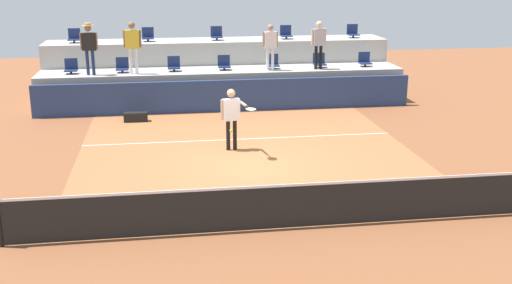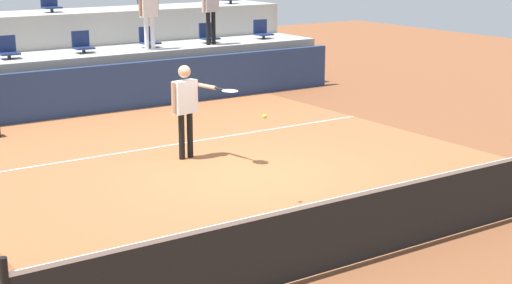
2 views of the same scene
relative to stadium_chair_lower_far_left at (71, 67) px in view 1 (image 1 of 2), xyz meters
The scene contains 26 objects.
ground_plane 9.08m from the stadium_chair_lower_far_left, 53.79° to the right, with size 40.00×40.00×0.00m, color brown.
court_inner_paint 8.31m from the stadium_chair_lower_far_left, 49.65° to the right, with size 9.00×10.00×0.01m, color #A36038.
court_service_line 7.32m from the stadium_chair_lower_far_left, 42.39° to the right, with size 9.00×0.06×0.00m, color silver.
tennis_net 12.46m from the stadium_chair_lower_far_left, 64.76° to the right, with size 10.48×0.08×1.07m.
sponsor_backboard 5.51m from the stadium_chair_lower_far_left, 13.11° to the right, with size 13.00×0.16×1.10m, color navy.
seating_tier_lower 5.36m from the stadium_chair_lower_far_left, ahead, with size 13.00×1.80×1.25m, color #ADAAA3.
seating_tier_upper 5.63m from the stadium_chair_lower_far_left, 19.41° to the left, with size 13.00×1.80×2.10m, color #ADAAA3.
stadium_chair_lower_far_left is the anchor object (origin of this frame).
stadium_chair_lower_left 1.75m from the stadium_chair_lower_far_left, ahead, with size 0.44×0.40×0.52m.
stadium_chair_lower_mid_left 3.55m from the stadium_chair_lower_far_left, ahead, with size 0.44×0.40×0.52m.
stadium_chair_lower_center 5.34m from the stadium_chair_lower_far_left, ahead, with size 0.44×0.40×0.52m.
stadium_chair_lower_mid_right 7.11m from the stadium_chair_lower_far_left, ahead, with size 0.44×0.40×0.52m.
stadium_chair_lower_right 8.86m from the stadium_chair_lower_far_left, ahead, with size 0.44×0.40×0.52m.
stadium_chair_lower_far_right 10.59m from the stadium_chair_lower_far_left, ahead, with size 0.44×0.40×0.52m.
stadium_chair_upper_far_left 1.99m from the stadium_chair_lower_far_left, 91.59° to the left, with size 0.44×0.40×0.52m.
stadium_chair_upper_left 3.31m from the stadium_chair_lower_far_left, 34.19° to the left, with size 0.44×0.40×0.52m.
stadium_chair_upper_center 5.61m from the stadium_chair_lower_far_left, 18.94° to the left, with size 0.44×0.40×0.52m.
stadium_chair_upper_right 8.20m from the stadium_chair_lower_far_left, 12.75° to the left, with size 0.44×0.40×0.52m.
stadium_chair_upper_far_right 10.83m from the stadium_chair_lower_far_left, ahead, with size 0.44×0.40×0.52m.
tennis_player 7.68m from the stadium_chair_lower_far_left, 49.78° to the right, with size 0.87×1.16×1.71m.
spectator_with_hat 1.19m from the stadium_chair_lower_far_left, 28.50° to the right, with size 0.60×0.45×1.76m.
spectator_in_grey 2.36m from the stadium_chair_lower_far_left, 10.08° to the right, with size 0.62×0.26×1.79m.
spectator_in_white 7.00m from the stadium_chair_lower_far_left, ahead, with size 0.58×0.24×1.63m.
spectator_leaning_on_rail 8.76m from the stadium_chair_lower_far_left, ahead, with size 0.60×0.29×1.72m.
tennis_ball 9.95m from the stadium_chair_lower_far_left, 62.51° to the right, with size 0.07×0.07×0.07m.
equipment_bag 3.39m from the stadium_chair_lower_far_left, 45.02° to the right, with size 0.76×0.28×0.30m, color black.
Camera 1 is at (-2.17, -14.96, 5.01)m, focal length 43.72 mm.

